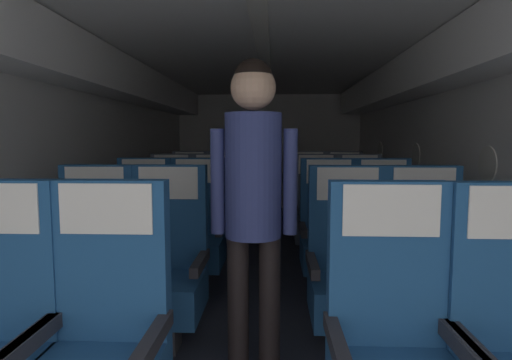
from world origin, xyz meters
TOP-DOWN VIEW (x-y plane):
  - ground at (0.00, 3.86)m, footprint 3.56×8.13m
  - fuselage_shell at (0.00, 4.12)m, footprint 3.44×7.78m
  - seat_a_left_aisle at (-0.55, 1.50)m, footprint 0.49×0.50m
  - seat_a_right_window at (0.55, 1.51)m, footprint 0.49×0.50m
  - seat_b_left_window at (-1.01, 2.45)m, footprint 0.49×0.50m
  - seat_b_left_aisle at (-0.55, 2.46)m, footprint 0.49×0.50m
  - seat_b_right_aisle at (1.01, 2.47)m, footprint 0.49×0.50m
  - seat_b_right_window at (0.55, 2.46)m, footprint 0.49×0.50m
  - seat_c_left_window at (-1.00, 3.42)m, footprint 0.49×0.50m
  - seat_c_left_aisle at (-0.55, 3.43)m, footprint 0.49×0.50m
  - seat_c_right_aisle at (1.01, 3.42)m, footprint 0.49×0.50m
  - seat_c_right_window at (0.56, 3.42)m, footprint 0.49×0.50m
  - seat_d_left_window at (-1.01, 4.40)m, footprint 0.49×0.50m
  - seat_d_left_aisle at (-0.55, 4.41)m, footprint 0.49×0.50m
  - seat_d_right_aisle at (1.01, 4.41)m, footprint 0.49×0.50m
  - seat_d_right_window at (0.54, 4.39)m, footprint 0.49×0.50m
  - seat_e_left_window at (-1.00, 5.36)m, footprint 0.49×0.50m
  - seat_e_left_aisle at (-0.55, 5.36)m, footprint 0.49×0.50m
  - seat_e_right_aisle at (1.01, 5.38)m, footprint 0.49×0.50m
  - seat_e_right_window at (0.55, 5.36)m, footprint 0.49×0.50m
  - flight_attendant at (0.00, 2.06)m, footprint 0.43×0.28m

SIDE VIEW (x-z plane):
  - ground at x=0.00m, z-range -0.02..0.00m
  - seat_a_left_aisle at x=-0.55m, z-range -0.09..1.02m
  - seat_a_right_window at x=0.55m, z-range -0.09..1.02m
  - seat_b_left_window at x=-1.01m, z-range -0.09..1.02m
  - seat_b_left_aisle at x=-0.55m, z-range -0.09..1.02m
  - seat_b_right_aisle at x=1.01m, z-range -0.09..1.02m
  - seat_b_right_window at x=0.55m, z-range -0.09..1.02m
  - seat_c_left_window at x=-1.00m, z-range -0.09..1.02m
  - seat_c_left_aisle at x=-0.55m, z-range -0.09..1.02m
  - seat_c_right_aisle at x=1.01m, z-range -0.09..1.02m
  - seat_c_right_window at x=0.56m, z-range -0.09..1.02m
  - seat_d_left_window at x=-1.01m, z-range -0.09..1.02m
  - seat_d_left_aisle at x=-0.55m, z-range -0.09..1.02m
  - seat_d_right_aisle at x=1.01m, z-range -0.09..1.02m
  - seat_d_right_window at x=0.54m, z-range -0.09..1.02m
  - seat_e_left_window at x=-1.00m, z-range -0.09..1.02m
  - seat_e_left_aisle at x=-0.55m, z-range -0.09..1.02m
  - seat_e_right_aisle at x=1.01m, z-range -0.09..1.02m
  - seat_e_right_window at x=0.55m, z-range -0.09..1.02m
  - flight_attendant at x=0.00m, z-range 0.20..1.85m
  - fuselage_shell at x=0.00m, z-range 0.49..2.61m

